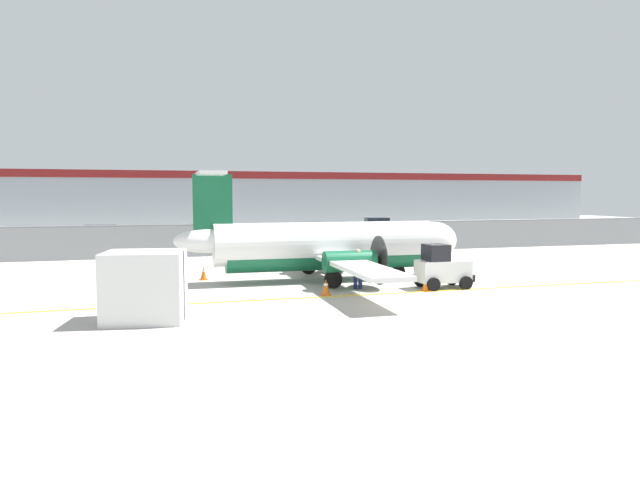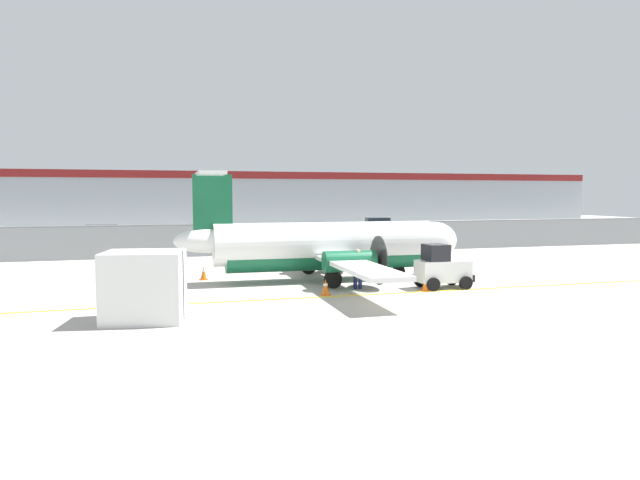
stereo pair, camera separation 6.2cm
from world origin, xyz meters
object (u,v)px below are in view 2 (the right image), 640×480
Objects in this scene: traffic_cone_near_right at (425,283)px; traffic_cone_far_right at (204,273)px; ground_crew_worker at (358,267)px; parked_car_1 at (207,234)px; traffic_cone_far_left at (326,287)px; parked_car_2 at (310,232)px; traffic_cone_near_left at (452,274)px; parked_car_3 at (376,226)px; commuter_airplane at (331,246)px; baggage_tug at (442,268)px; cargo_container at (144,286)px; parked_car_0 at (102,236)px.

traffic_cone_near_right is 1.00× the size of traffic_cone_far_right.
ground_crew_worker and parked_car_1 have the same top height.
traffic_cone_far_left is 24.04m from parked_car_2.
traffic_cone_far_left is at bearing -164.07° from traffic_cone_near_left.
parked_car_1 is 0.99× the size of parked_car_3.
ground_crew_worker is at bearing -81.52° from commuter_airplane.
baggage_tug is at bearing -91.78° from parked_car_2.
baggage_tug is at bearing 2.78° from traffic_cone_far_left.
traffic_cone_far_left is at bearing -51.46° from traffic_cone_far_right.
parked_car_1 is (1.62, 17.52, 0.58)m from traffic_cone_far_right.
commuter_airplane reaches higher than traffic_cone_far_left.
traffic_cone_near_right is (2.54, -1.18, -0.64)m from ground_crew_worker.
parked_car_3 reaches higher than traffic_cone_far_left.
baggage_tug is 0.55× the size of parked_car_2.
traffic_cone_near_left is at bearing 41.33° from traffic_cone_near_right.
traffic_cone_near_left is at bearing 15.93° from traffic_cone_far_left.
traffic_cone_far_right is 20.51m from parked_car_2.
baggage_tug is 0.53× the size of parked_car_3.
traffic_cone_far_right is 0.15× the size of parked_car_1.
baggage_tug is at bearing 23.99° from cargo_container.
commuter_airplane is 3.79× the size of parked_car_2.
cargo_container is (-8.12, -6.52, -0.50)m from commuter_airplane.
traffic_cone_far_right is at bearing 128.54° from traffic_cone_far_left.
ground_crew_worker is 0.63× the size of cargo_container.
ground_crew_worker is 32.18m from parked_car_3.
cargo_container reaches higher than parked_car_3.
traffic_cone_far_right is at bearing -69.42° from parked_car_0.
parked_car_3 is (8.63, 7.25, 0.00)m from parked_car_2.
baggage_tug reaches higher than parked_car_1.
parked_car_3 is at bearing 73.24° from baggage_tug.
cargo_container reaches higher than baggage_tug.
parked_car_0 is 0.99× the size of parked_car_1.
baggage_tug is 0.54× the size of parked_car_1.
commuter_airplane is at bearing -17.06° from traffic_cone_far_right.
traffic_cone_near_right is at bearing -2.71° from traffic_cone_far_left.
parked_car_3 is at bearing 39.23° from parked_car_2.
commuter_airplane is 29.86m from parked_car_3.
baggage_tug is at bearing -54.13° from parked_car_0.
parked_car_0 is (-6.03, 18.46, 0.58)m from traffic_cone_far_right.
baggage_tug is 3.65× the size of traffic_cone_far_left.
parked_car_2 is (12.38, 26.20, -0.21)m from cargo_container.
traffic_cone_far_right is at bearing 151.29° from baggage_tug.
traffic_cone_near_right is at bearing -138.67° from traffic_cone_near_left.
parked_car_2 is (3.91, 22.39, -0.06)m from ground_crew_worker.
parked_car_3 is (21.01, 33.45, -0.21)m from cargo_container.
parked_car_2 is (1.36, 23.57, 0.58)m from traffic_cone_near_right.
parked_car_2 reaches higher than traffic_cone_near_left.
commuter_airplane is at bearing 161.12° from traffic_cone_near_left.
traffic_cone_far_left is (-5.22, -0.25, -0.54)m from baggage_tug.
parked_car_0 reaches higher than traffic_cone_near_left.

